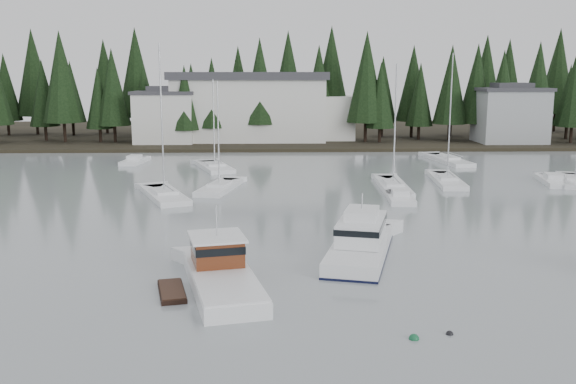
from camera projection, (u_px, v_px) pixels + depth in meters
name	position (u px, v px, depth m)	size (l,w,h in m)	color
far_shore_land	(279.00, 134.00, 118.87)	(240.00, 54.00, 1.00)	black
conifer_treeline	(280.00, 141.00, 108.06)	(200.00, 22.00, 20.00)	black
house_west	(165.00, 116.00, 99.83)	(9.54, 7.42, 8.75)	silver
house_east_a	(510.00, 114.00, 100.29)	(10.60, 8.48, 9.25)	#999EA0
harbor_inn	(262.00, 107.00, 103.32)	(29.50, 11.50, 10.90)	silver
lobster_boat_brown	(219.00, 277.00, 34.40)	(6.28, 10.14, 4.78)	white
cabin_cruiser_center	(361.00, 245.00, 40.34)	(5.89, 11.05, 4.54)	white
sailboat_2	(219.00, 189.00, 62.89)	(4.37, 8.93, 11.08)	white
sailboat_3	(215.00, 169.00, 76.36)	(5.47, 9.17, 11.11)	white
sailboat_4	(575.00, 183.00, 66.51)	(5.28, 8.69, 14.66)	white
sailboat_5	(393.00, 188.00, 63.45)	(2.96, 10.70, 12.73)	white
sailboat_6	(448.00, 161.00, 82.56)	(4.06, 11.07, 14.29)	white
sailboat_7	(447.00, 182.00, 66.88)	(3.37, 10.01, 11.32)	white
sailboat_8	(165.00, 197.00, 59.02)	(6.11, 9.83, 14.44)	white
runabout_1	(400.00, 199.00, 57.49)	(2.60, 5.56, 1.42)	white
runabout_3	(135.00, 162.00, 81.29)	(2.95, 6.03, 1.42)	white
runabout_4	(553.00, 182.00, 66.57)	(3.32, 7.10, 1.42)	white
mooring_buoy_green	(414.00, 339.00, 27.75)	(0.46, 0.46, 0.46)	#145933
mooring_buoy_dark	(450.00, 334.00, 28.24)	(0.34, 0.34, 0.34)	black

